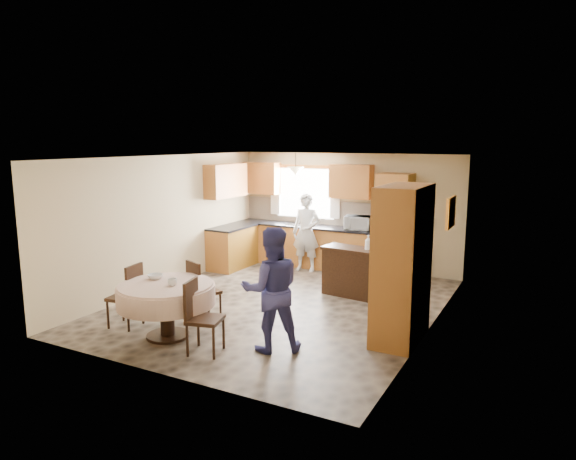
# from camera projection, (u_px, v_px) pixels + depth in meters

# --- Properties ---
(floor) EXTENTS (5.00, 6.00, 0.01)m
(floor) POSITION_uv_depth(u_px,v_px,m) (281.00, 304.00, 8.78)
(floor) COLOR #71614F
(floor) RESTS_ON ground
(ceiling) EXTENTS (5.00, 6.00, 0.01)m
(ceiling) POSITION_uv_depth(u_px,v_px,m) (281.00, 157.00, 8.35)
(ceiling) COLOR white
(ceiling) RESTS_ON wall_back
(wall_back) EXTENTS (5.00, 0.02, 2.50)m
(wall_back) POSITION_uv_depth(u_px,v_px,m) (347.00, 211.00, 11.18)
(wall_back) COLOR tan
(wall_back) RESTS_ON floor
(wall_front) EXTENTS (5.00, 0.02, 2.50)m
(wall_front) POSITION_uv_depth(u_px,v_px,m) (158.00, 273.00, 5.95)
(wall_front) COLOR tan
(wall_front) RESTS_ON floor
(wall_left) EXTENTS (0.02, 6.00, 2.50)m
(wall_left) POSITION_uv_depth(u_px,v_px,m) (165.00, 222.00, 9.71)
(wall_left) COLOR tan
(wall_left) RESTS_ON floor
(wall_right) EXTENTS (0.02, 6.00, 2.50)m
(wall_right) POSITION_uv_depth(u_px,v_px,m) (433.00, 247.00, 7.42)
(wall_right) COLOR tan
(wall_right) RESTS_ON floor
(window) EXTENTS (1.40, 0.03, 1.10)m
(window) POSITION_uv_depth(u_px,v_px,m) (305.00, 193.00, 11.56)
(window) COLOR white
(window) RESTS_ON wall_back
(curtain_left) EXTENTS (0.22, 0.02, 1.15)m
(curtain_left) POSITION_uv_depth(u_px,v_px,m) (275.00, 189.00, 11.85)
(curtain_left) COLOR white
(curtain_left) RESTS_ON wall_back
(curtain_right) EXTENTS (0.22, 0.02, 1.15)m
(curtain_right) POSITION_uv_depth(u_px,v_px,m) (335.00, 192.00, 11.16)
(curtain_right) COLOR white
(curtain_right) RESTS_ON wall_back
(base_cab_back) EXTENTS (3.30, 0.60, 0.88)m
(base_cab_back) POSITION_uv_depth(u_px,v_px,m) (305.00, 246.00, 11.45)
(base_cab_back) COLOR #CA6E36
(base_cab_back) RESTS_ON floor
(counter_back) EXTENTS (3.30, 0.64, 0.04)m
(counter_back) POSITION_uv_depth(u_px,v_px,m) (306.00, 226.00, 11.37)
(counter_back) COLOR black
(counter_back) RESTS_ON base_cab_back
(base_cab_left) EXTENTS (0.60, 1.20, 0.88)m
(base_cab_left) POSITION_uv_depth(u_px,v_px,m) (232.00, 248.00, 11.28)
(base_cab_left) COLOR #CA6E36
(base_cab_left) RESTS_ON floor
(counter_left) EXTENTS (0.64, 1.20, 0.04)m
(counter_left) POSITION_uv_depth(u_px,v_px,m) (232.00, 227.00, 11.20)
(counter_left) COLOR black
(counter_left) RESTS_ON base_cab_left
(backsplash) EXTENTS (3.30, 0.02, 0.55)m
(backsplash) POSITION_uv_depth(u_px,v_px,m) (311.00, 212.00, 11.57)
(backsplash) COLOR #D0B292
(backsplash) RESTS_ON wall_back
(wall_cab_left) EXTENTS (0.85, 0.33, 0.72)m
(wall_cab_left) POSITION_uv_depth(u_px,v_px,m) (262.00, 178.00, 11.86)
(wall_cab_left) COLOR #C97132
(wall_cab_left) RESTS_ON wall_back
(wall_cab_right) EXTENTS (0.90, 0.33, 0.72)m
(wall_cab_right) POSITION_uv_depth(u_px,v_px,m) (351.00, 182.00, 10.85)
(wall_cab_right) COLOR #C97132
(wall_cab_right) RESTS_ON wall_back
(wall_cab_side) EXTENTS (0.33, 1.20, 0.72)m
(wall_cab_side) POSITION_uv_depth(u_px,v_px,m) (226.00, 181.00, 11.09)
(wall_cab_side) COLOR #C97132
(wall_cab_side) RESTS_ON wall_left
(oven_tower) EXTENTS (0.66, 0.62, 2.12)m
(oven_tower) POSITION_uv_depth(u_px,v_px,m) (394.00, 226.00, 10.41)
(oven_tower) COLOR #CA6E36
(oven_tower) RESTS_ON floor
(oven_upper) EXTENTS (0.56, 0.01, 0.45)m
(oven_upper) POSITION_uv_depth(u_px,v_px,m) (390.00, 219.00, 10.11)
(oven_upper) COLOR black
(oven_upper) RESTS_ON oven_tower
(oven_lower) EXTENTS (0.56, 0.01, 0.45)m
(oven_lower) POSITION_uv_depth(u_px,v_px,m) (389.00, 243.00, 10.19)
(oven_lower) COLOR black
(oven_lower) RESTS_ON oven_tower
(pendant) EXTENTS (0.36, 0.36, 0.18)m
(pendant) POSITION_uv_depth(u_px,v_px,m) (296.00, 171.00, 11.05)
(pendant) COLOR beige
(pendant) RESTS_ON ceiling
(sideboard) EXTENTS (1.21, 0.63, 0.83)m
(sideboard) POSITION_uv_depth(u_px,v_px,m) (354.00, 274.00, 9.20)
(sideboard) COLOR #311B0D
(sideboard) RESTS_ON floor
(space_heater) EXTENTS (0.45, 0.34, 0.58)m
(space_heater) POSITION_uv_depth(u_px,v_px,m) (394.00, 286.00, 8.84)
(space_heater) COLOR black
(space_heater) RESTS_ON floor
(cupboard) EXTENTS (0.57, 1.14, 2.18)m
(cupboard) POSITION_uv_depth(u_px,v_px,m) (402.00, 264.00, 7.06)
(cupboard) COLOR #CA6E36
(cupboard) RESTS_ON floor
(dining_table) EXTENTS (1.37, 1.37, 0.78)m
(dining_table) POSITION_uv_depth(u_px,v_px,m) (166.00, 296.00, 7.24)
(dining_table) COLOR #311B0D
(dining_table) RESTS_ON floor
(chair_left) EXTENTS (0.48, 0.48, 0.97)m
(chair_left) POSITION_uv_depth(u_px,v_px,m) (129.00, 292.00, 7.65)
(chair_left) COLOR #311B0D
(chair_left) RESTS_ON floor
(chair_back) EXTENTS (0.54, 0.54, 0.95)m
(chair_back) POSITION_uv_depth(u_px,v_px,m) (200.00, 288.00, 7.94)
(chair_back) COLOR #311B0D
(chair_back) RESTS_ON floor
(chair_right) EXTENTS (0.52, 0.52, 0.98)m
(chair_right) POSITION_uv_depth(u_px,v_px,m) (199.00, 313.00, 6.73)
(chair_right) COLOR #311B0D
(chair_right) RESTS_ON floor
(framed_picture) EXTENTS (0.06, 0.63, 0.53)m
(framed_picture) POSITION_uv_depth(u_px,v_px,m) (451.00, 212.00, 8.65)
(framed_picture) COLOR gold
(framed_picture) RESTS_ON wall_right
(microwave) EXTENTS (0.59, 0.45, 0.29)m
(microwave) POSITION_uv_depth(u_px,v_px,m) (358.00, 223.00, 10.73)
(microwave) COLOR silver
(microwave) RESTS_ON counter_back
(person_sink) EXTENTS (0.64, 0.45, 1.67)m
(person_sink) POSITION_uv_depth(u_px,v_px,m) (306.00, 232.00, 10.93)
(person_sink) COLOR silver
(person_sink) RESTS_ON floor
(person_dining) EXTENTS (1.03, 0.99, 1.67)m
(person_dining) POSITION_uv_depth(u_px,v_px,m) (271.00, 289.00, 6.75)
(person_dining) COLOR #3A397D
(person_dining) RESTS_ON floor
(bowl_sideboard) EXTENTS (0.27, 0.27, 0.05)m
(bowl_sideboard) POSITION_uv_depth(u_px,v_px,m) (337.00, 248.00, 9.28)
(bowl_sideboard) COLOR #B2B2B2
(bowl_sideboard) RESTS_ON sideboard
(bottle_sideboard) EXTENTS (0.13, 0.13, 0.31)m
(bottle_sideboard) POSITION_uv_depth(u_px,v_px,m) (368.00, 244.00, 8.99)
(bottle_sideboard) COLOR silver
(bottle_sideboard) RESTS_ON sideboard
(cup_table) EXTENTS (0.14, 0.14, 0.10)m
(cup_table) POSITION_uv_depth(u_px,v_px,m) (172.00, 282.00, 7.11)
(cup_table) COLOR #B2B2B2
(cup_table) RESTS_ON dining_table
(bowl_table) EXTENTS (0.28, 0.28, 0.07)m
(bowl_table) POSITION_uv_depth(u_px,v_px,m) (155.00, 277.00, 7.46)
(bowl_table) COLOR #B2B2B2
(bowl_table) RESTS_ON dining_table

